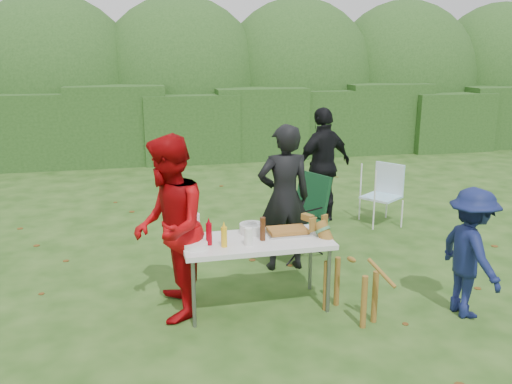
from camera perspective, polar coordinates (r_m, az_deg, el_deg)
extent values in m
plane|color=#1E4211|center=(5.86, 2.38, -11.54)|extent=(80.00, 80.00, 0.00)
cube|color=#23471C|center=(13.25, -7.00, 7.06)|extent=(22.00, 1.40, 1.70)
ellipsoid|color=#3D6628|center=(14.76, -7.81, 10.73)|extent=(20.00, 2.60, 3.20)
cube|color=silver|center=(5.49, 0.05, -5.26)|extent=(1.50, 0.70, 0.05)
cylinder|color=slate|center=(5.27, -6.56, -10.61)|extent=(0.04, 0.04, 0.69)
cylinder|color=slate|center=(5.57, 7.64, -9.20)|extent=(0.04, 0.04, 0.69)
cylinder|color=slate|center=(5.78, -7.24, -8.28)|extent=(0.04, 0.04, 0.69)
cylinder|color=slate|center=(6.06, 5.75, -7.14)|extent=(0.04, 0.04, 0.69)
imported|color=black|center=(6.45, 2.98, -0.63)|extent=(0.65, 0.43, 1.77)
imported|color=#A20609|center=(5.34, -9.14, -3.79)|extent=(0.75, 0.94, 1.83)
imported|color=black|center=(8.35, 7.10, 2.81)|extent=(1.12, 0.79, 1.77)
imported|color=#121A49|center=(5.77, 21.66, -5.97)|extent=(0.49, 0.85, 1.31)
cube|color=#B7B7BA|center=(5.66, 3.34, -4.29)|extent=(0.45, 0.30, 0.02)
cube|color=#9B6328|center=(5.65, 3.34, -4.02)|extent=(0.40, 0.26, 0.04)
cylinder|color=yellow|center=(5.26, -3.38, -4.76)|extent=(0.06, 0.06, 0.20)
cylinder|color=#99000E|center=(5.33, -4.97, -4.43)|extent=(0.06, 0.06, 0.22)
cylinder|color=#47230F|center=(5.42, 0.70, -3.90)|extent=(0.06, 0.06, 0.24)
cylinder|color=white|center=(5.51, -6.54, -3.61)|extent=(0.12, 0.12, 0.26)
cylinder|color=white|center=(5.29, -0.81, -4.74)|extent=(0.08, 0.08, 0.18)
cylinder|color=silver|center=(5.66, -0.44, -3.85)|extent=(0.26, 0.26, 0.10)
cylinder|color=white|center=(5.29, -6.41, -5.59)|extent=(0.24, 0.24, 0.05)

